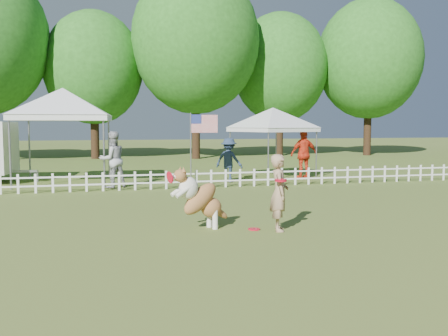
% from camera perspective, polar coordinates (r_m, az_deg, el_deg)
% --- Properties ---
extents(ground, '(120.00, 120.00, 0.00)m').
position_cam_1_polar(ground, '(9.75, 3.45, -7.44)').
color(ground, '#37561B').
rests_on(ground, ground).
extents(picket_fence, '(22.00, 0.08, 0.60)m').
position_cam_1_polar(picket_fence, '(16.42, -4.03, -1.30)').
color(picket_fence, white).
rests_on(picket_fence, ground).
extents(handler, '(0.49, 0.63, 1.52)m').
position_cam_1_polar(handler, '(9.90, 6.33, -2.81)').
color(handler, tan).
rests_on(handler, ground).
extents(dog, '(1.28, 0.77, 1.25)m').
position_cam_1_polar(dog, '(9.95, -2.65, -3.52)').
color(dog, brown).
rests_on(dog, ground).
extents(frisbee_on_turf, '(0.28, 0.28, 0.02)m').
position_cam_1_polar(frisbee_on_turf, '(10.06, 3.46, -6.99)').
color(frisbee_on_turf, red).
rests_on(frisbee_on_turf, ground).
extents(canopy_tent_left, '(3.44, 3.44, 3.31)m').
position_cam_1_polar(canopy_tent_left, '(18.58, -17.83, 3.39)').
color(canopy_tent_left, white).
rests_on(canopy_tent_left, ground).
extents(canopy_tent_right, '(3.34, 3.34, 2.70)m').
position_cam_1_polar(canopy_tent_right, '(19.67, 5.57, 2.79)').
color(canopy_tent_right, white).
rests_on(canopy_tent_right, ground).
extents(flag_pole, '(0.95, 0.11, 2.47)m').
position_cam_1_polar(flag_pole, '(16.09, -3.82, 1.90)').
color(flag_pole, gray).
rests_on(flag_pole, ground).
extents(spectator_a, '(1.10, 0.98, 1.87)m').
position_cam_1_polar(spectator_a, '(16.94, -12.62, 0.94)').
color(spectator_a, '#A8A8AE').
rests_on(spectator_a, ground).
extents(spectator_b, '(1.18, 1.13, 1.61)m').
position_cam_1_polar(spectator_b, '(18.15, 0.56, 0.91)').
color(spectator_b, '#23334C').
rests_on(spectator_b, ground).
extents(spectator_c, '(1.16, 0.58, 1.91)m').
position_cam_1_polar(spectator_c, '(19.48, 9.12, 1.57)').
color(spectator_c, red).
rests_on(spectator_c, ground).
extents(tree_center_left, '(6.00, 6.00, 9.80)m').
position_cam_1_polar(tree_center_left, '(31.69, -14.67, 9.91)').
color(tree_center_left, '#25601B').
rests_on(tree_center_left, ground).
extents(tree_center_right, '(7.60, 7.60, 12.60)m').
position_cam_1_polar(tree_center_right, '(30.93, -3.27, 12.80)').
color(tree_center_right, '#25601B').
rests_on(tree_center_right, ground).
extents(tree_right, '(6.20, 6.20, 10.40)m').
position_cam_1_polar(tree_right, '(33.88, 6.40, 10.22)').
color(tree_right, '#25601B').
rests_on(tree_right, ground).
extents(tree_far_right, '(7.00, 7.00, 11.40)m').
position_cam_1_polar(tree_far_right, '(35.61, 16.22, 10.61)').
color(tree_far_right, '#25601B').
rests_on(tree_far_right, ground).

